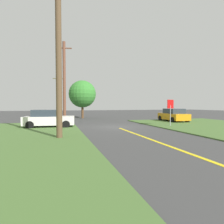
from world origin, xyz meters
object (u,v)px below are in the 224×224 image
stop_sign (170,107)px  oak_tree_left (82,94)px  parked_car_near_building (49,119)px  utility_pole_near (59,59)px  car_on_crossroad (173,115)px  utility_pole_far (58,96)px  utility_pole_mid (64,82)px

stop_sign → oak_tree_left: bearing=-77.9°
parked_car_near_building → oak_tree_left: (4.52, 11.06, 3.00)m
stop_sign → parked_car_near_building: stop_sign is taller
parked_car_near_building → utility_pole_near: 7.27m
utility_pole_near → oak_tree_left: (3.65, 17.11, -0.94)m
car_on_crossroad → utility_pole_far: 19.45m
utility_pole_near → oak_tree_left: 17.52m
stop_sign → utility_pole_near: 11.16m
parked_car_near_building → utility_pole_far: (0.92, 15.44, 2.94)m
stop_sign → utility_pole_near: bearing=5.5°
utility_pole_near → utility_pole_far: bearing=89.8°
stop_sign → utility_pole_mid: 12.30m
stop_sign → parked_car_near_building: (-11.04, 2.52, -1.01)m
stop_sign → car_on_crossroad: bearing=-142.0°
car_on_crossroad → utility_pole_near: utility_pole_near is taller
stop_sign → oak_tree_left: (-6.53, 13.59, 1.98)m
utility_pole_near → oak_tree_left: utility_pole_near is taller
oak_tree_left → utility_pole_mid: bearing=-114.9°
car_on_crossroad → oak_tree_left: (-10.01, 9.20, 2.99)m
utility_pole_far → stop_sign: bearing=-60.6°
parked_car_near_building → oak_tree_left: bearing=73.8°
parked_car_near_building → utility_pole_mid: utility_pole_mid is taller
parked_car_near_building → stop_sign: bearing=-6.9°
stop_sign → utility_pole_mid: bearing=-50.8°
car_on_crossroad → utility_pole_far: (-13.61, 13.58, 2.94)m
oak_tree_left → stop_sign: bearing=-64.3°
car_on_crossroad → oak_tree_left: size_ratio=0.78×
parked_car_near_building → oak_tree_left: 12.32m
car_on_crossroad → parked_car_near_building: size_ratio=1.01×
stop_sign → utility_pole_far: utility_pole_far is taller
stop_sign → oak_tree_left: oak_tree_left is taller
stop_sign → utility_pole_near: utility_pole_near is taller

